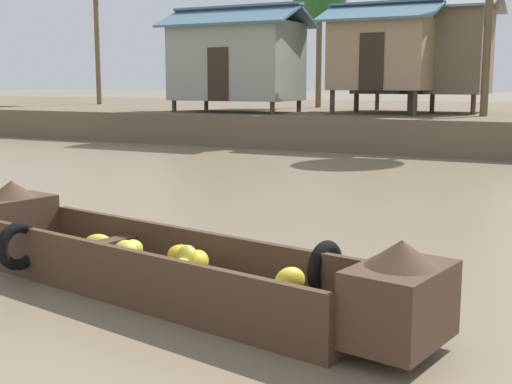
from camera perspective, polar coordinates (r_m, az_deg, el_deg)
The scene contains 7 objects.
ground_plane at distance 11.07m, azimuth 9.25°, elevation -1.75°, with size 300.00×300.00×0.00m, color #7A6B51.
riverbank_strip at distance 29.34m, azimuth 20.65°, elevation 5.55°, with size 160.00×20.00×1.04m, color brown.
banana_boat at distance 6.75m, azimuth -7.75°, elevation -5.98°, with size 5.76×1.92×0.92m.
stilt_house_left at distance 24.48m, azimuth -1.65°, elevation 11.03°, with size 5.00×3.11×3.72m.
stilt_house_mid_left at distance 23.53m, azimuth 10.78°, elevation 11.44°, with size 3.85×3.34×3.71m.
stilt_house_mid_right at distance 25.00m, azimuth 13.90°, elevation 11.56°, with size 5.09×3.35×4.19m.
vendor_person at distance 22.39m, azimuth 13.02°, elevation 8.66°, with size 0.44×0.44×1.66m.
Camera 1 is at (3.29, -0.36, 2.07)m, focal length 47.52 mm.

